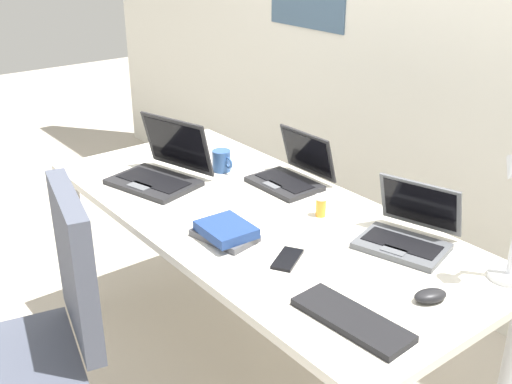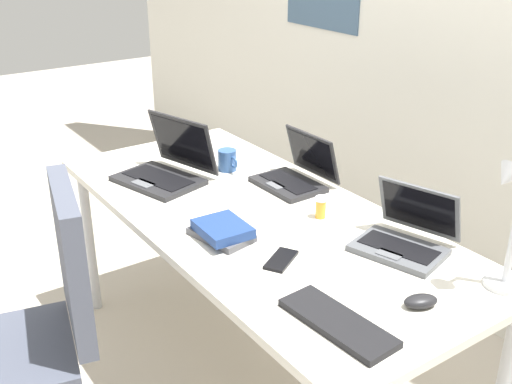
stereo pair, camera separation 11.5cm
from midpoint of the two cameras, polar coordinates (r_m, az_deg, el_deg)
The scene contains 14 objects.
ground_plane at distance 2.63m, azimuth -1.31°, elevation -16.59°, with size 12.00×12.00×0.00m, color #B7AD9E.
wall_back at distance 2.83m, azimuth 17.19°, elevation 14.63°, with size 6.00×0.13×2.60m.
desk at distance 2.25m, azimuth -1.47°, elevation -3.21°, with size 1.80×0.80×0.74m.
laptop_front_left at distance 2.04m, azimuth 12.12°, elevation -3.69°, with size 0.33×0.32×0.20m.
laptop_back_left at distance 2.44m, azimuth 1.92°, elevation 1.66°, with size 0.28×0.25×0.20m.
laptop_center at distance 2.50m, azimuth -10.02°, elevation 1.97°, with size 0.40×0.37×0.24m.
external_keyboard at distance 1.66m, azimuth 6.75°, elevation -11.56°, with size 0.33×0.12×0.02m, color black.
computer_mouse at distance 1.77m, azimuth 13.87°, elevation -9.23°, with size 0.06×0.10×0.03m, color black.
cell_phone at distance 1.92m, azimuth 1.17°, elevation -6.18°, with size 0.06×0.14×0.01m, color black.
headphones at distance 2.84m, azimuth -8.20°, elevation 4.08°, with size 0.21×0.18×0.04m.
pill_bottle at distance 2.18m, azimuth 4.47°, elevation -1.24°, with size 0.04×0.04×0.08m.
book_stack at distance 2.03m, azimuth -4.44°, elevation -3.69°, with size 0.23×0.16×0.05m.
coffee_mug at distance 2.58m, azimuth -4.43°, elevation 2.86°, with size 0.11×0.08×0.09m.
office_chair at distance 2.19m, azimuth -21.19°, elevation -14.75°, with size 0.53×0.58×0.97m.
Camera 1 is at (1.58, -1.23, 1.71)m, focal length 43.70 mm.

